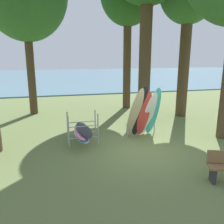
{
  "coord_description": "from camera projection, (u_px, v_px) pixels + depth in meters",
  "views": [
    {
      "loc": [
        -3.07,
        -7.57,
        3.39
      ],
      "look_at": [
        -0.82,
        1.51,
        1.1
      ],
      "focal_mm": 37.58,
      "sensor_mm": 36.0,
      "label": 1
    }
  ],
  "objects": [
    {
      "name": "ground_plane",
      "position": [
        143.0,
        149.0,
        8.66
      ],
      "size": [
        80.0,
        80.0,
        0.0
      ],
      "primitive_type": "plane",
      "color": "olive"
    },
    {
      "name": "lake_water",
      "position": [
        74.0,
        76.0,
        37.25
      ],
      "size": [
        80.0,
        36.0,
        0.1
      ],
      "primitive_type": "cube",
      "color": "slate",
      "rests_on": "ground"
    },
    {
      "name": "leaning_board_pile",
      "position": [
        144.0,
        113.0,
        9.62
      ],
      "size": [
        1.56,
        1.19,
        2.23
      ],
      "color": "#C6B289",
      "rests_on": "ground"
    },
    {
      "name": "board_storage_rack",
      "position": [
        82.0,
        132.0,
        9.06
      ],
      "size": [
        1.15,
        2.13,
        1.25
      ],
      "color": "#9EA0A5",
      "rests_on": "ground"
    }
  ]
}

